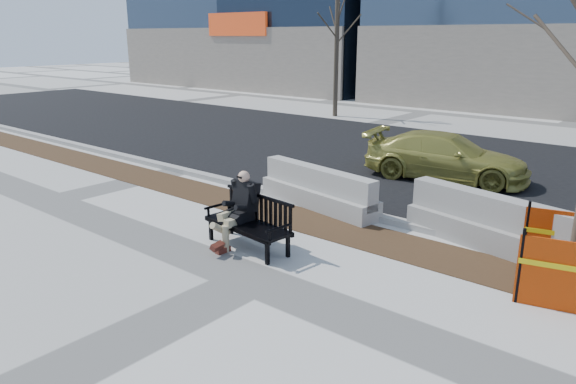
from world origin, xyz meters
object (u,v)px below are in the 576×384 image
at_px(seated_man, 241,243).
at_px(jersey_barrier_right, 493,248).
at_px(jersey_barrier_left, 318,207).
at_px(bench, 248,248).
at_px(tree_fence, 569,292).
at_px(sedan, 444,179).

bearing_deg(seated_man, jersey_barrier_right, 43.33).
height_order(jersey_barrier_left, jersey_barrier_right, jersey_barrier_right).
relative_size(seated_man, jersey_barrier_right, 0.40).
height_order(bench, tree_fence, tree_fence).
height_order(tree_fence, jersey_barrier_left, tree_fence).
distance_m(tree_fence, jersey_barrier_right, 1.72).
relative_size(jersey_barrier_left, jersey_barrier_right, 0.93).
relative_size(bench, jersey_barrier_right, 0.53).
bearing_deg(sedan, tree_fence, -149.84).
bearing_deg(sedan, bench, 164.28).
height_order(seated_man, tree_fence, tree_fence).
relative_size(sedan, jersey_barrier_right, 1.24).
distance_m(tree_fence, jersey_barrier_left, 5.23).
xyz_separation_m(bench, seated_man, (-0.24, 0.07, 0.00)).
bearing_deg(jersey_barrier_right, sedan, 136.08).
bearing_deg(sedan, seated_man, 162.16).
bearing_deg(tree_fence, jersey_barrier_right, 146.57).
relative_size(sedan, jersey_barrier_left, 1.33).
xyz_separation_m(seated_man, sedan, (0.88, 6.47, 0.00)).
distance_m(seated_man, sedan, 6.53).
distance_m(jersey_barrier_left, jersey_barrier_right, 3.72).
distance_m(sedan, jersey_barrier_left, 4.07).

